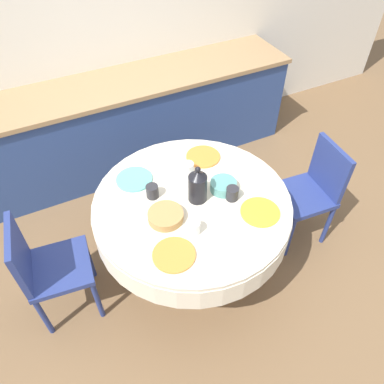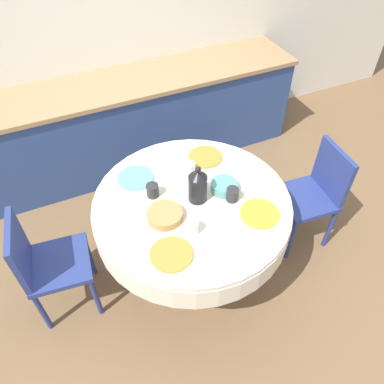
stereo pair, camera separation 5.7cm
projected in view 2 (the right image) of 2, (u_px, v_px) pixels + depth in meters
ground_plane at (192, 265)px, 2.99m from camera, size 12.00×12.00×0.00m
wall_back at (106, 19)px, 3.19m from camera, size 7.00×0.05×2.60m
kitchen_counter at (130, 123)px, 3.58m from camera, size 3.24×0.64×0.89m
dining_table at (192, 213)px, 2.54m from camera, size 1.32×1.32×0.75m
chair_left at (314, 192)px, 2.86m from camera, size 0.43×0.43×0.87m
chair_right at (46, 262)px, 2.41m from camera, size 0.44×0.44×0.87m
plate_near_left at (171, 254)px, 2.14m from camera, size 0.25×0.25×0.01m
cup_near_left at (192, 227)px, 2.23m from camera, size 0.08×0.08×0.09m
plate_near_right at (260, 214)px, 2.36m from camera, size 0.25×0.25×0.01m
cup_near_right at (232, 194)px, 2.42m from camera, size 0.08×0.08×0.09m
plate_far_left at (135, 178)px, 2.59m from camera, size 0.25×0.25×0.01m
cup_far_left at (153, 190)px, 2.45m from camera, size 0.08×0.08×0.09m
plate_far_right at (205, 157)px, 2.75m from camera, size 0.25×0.25×0.01m
cup_far_right at (189, 169)px, 2.60m from camera, size 0.08×0.08×0.09m
coffee_carafe at (197, 186)px, 2.38m from camera, size 0.12×0.12×0.28m
bread_basket at (165, 215)px, 2.32m from camera, size 0.22×0.22×0.05m
fruit_bowl at (224, 187)px, 2.49m from camera, size 0.18×0.18×0.07m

